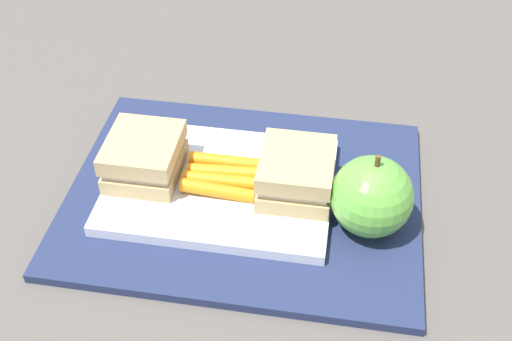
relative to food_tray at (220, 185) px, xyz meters
name	(u,v)px	position (x,y,z in m)	size (l,w,h in m)	color
ground_plane	(244,199)	(0.03, 0.00, -0.02)	(2.40, 2.40, 0.00)	#56514C
lunchbag_mat	(244,195)	(0.03, 0.00, -0.01)	(0.36, 0.28, 0.01)	navy
food_tray	(220,185)	(0.00, 0.00, 0.00)	(0.23, 0.17, 0.01)	white
sandwich_half_left	(144,157)	(-0.08, 0.00, 0.03)	(0.07, 0.08, 0.04)	tan
sandwich_half_right	(296,173)	(0.08, 0.00, 0.03)	(0.07, 0.08, 0.04)	tan
carrot_sticks_bundle	(221,176)	(0.00, 0.00, 0.01)	(0.08, 0.06, 0.02)	orange
apple	(372,197)	(0.15, -0.03, 0.03)	(0.08, 0.08, 0.09)	#66B742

